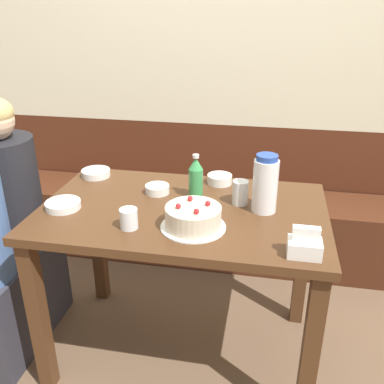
% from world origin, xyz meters
% --- Properties ---
extents(ground_plane, '(12.00, 12.00, 0.00)m').
position_xyz_m(ground_plane, '(0.00, 0.00, 0.00)').
color(ground_plane, brown).
extents(back_wall, '(4.80, 0.04, 2.50)m').
position_xyz_m(back_wall, '(0.00, 1.05, 1.25)').
color(back_wall, '#4C2314').
rests_on(back_wall, ground_plane).
extents(bench_seat, '(2.50, 0.38, 0.43)m').
position_xyz_m(bench_seat, '(0.00, 0.83, 0.21)').
color(bench_seat, '#472314').
rests_on(bench_seat, ground_plane).
extents(dining_table, '(1.15, 0.72, 0.74)m').
position_xyz_m(dining_table, '(0.00, 0.00, 0.63)').
color(dining_table, '#4C2D19').
rests_on(dining_table, ground_plane).
extents(birthday_cake, '(0.24, 0.24, 0.10)m').
position_xyz_m(birthday_cake, '(0.07, -0.16, 0.78)').
color(birthday_cake, white).
rests_on(birthday_cake, dining_table).
extents(water_pitcher, '(0.10, 0.10, 0.23)m').
position_xyz_m(water_pitcher, '(0.32, 0.04, 0.86)').
color(water_pitcher, white).
rests_on(water_pitcher, dining_table).
extents(soju_bottle, '(0.06, 0.06, 0.19)m').
position_xyz_m(soju_bottle, '(0.03, 0.11, 0.83)').
color(soju_bottle, '#388E4C').
rests_on(soju_bottle, dining_table).
extents(napkin_holder, '(0.11, 0.08, 0.11)m').
position_xyz_m(napkin_holder, '(0.46, -0.27, 0.78)').
color(napkin_holder, white).
rests_on(napkin_holder, dining_table).
extents(bowl_soup_white, '(0.10, 0.10, 0.04)m').
position_xyz_m(bowl_soup_white, '(-0.14, 0.12, 0.76)').
color(bowl_soup_white, white).
rests_on(bowl_soup_white, dining_table).
extents(bowl_rice_small, '(0.14, 0.14, 0.03)m').
position_xyz_m(bowl_rice_small, '(-0.47, -0.09, 0.76)').
color(bowl_rice_small, white).
rests_on(bowl_rice_small, dining_table).
extents(bowl_side_dish, '(0.13, 0.13, 0.03)m').
position_xyz_m(bowl_side_dish, '(-0.48, 0.26, 0.76)').
color(bowl_side_dish, white).
rests_on(bowl_side_dish, dining_table).
extents(bowl_sauce_shallow, '(0.11, 0.11, 0.04)m').
position_xyz_m(bowl_sauce_shallow, '(0.11, 0.28, 0.76)').
color(bowl_sauce_shallow, white).
rests_on(bowl_sauce_shallow, dining_table).
extents(glass_water_tall, '(0.06, 0.06, 0.10)m').
position_xyz_m(glass_water_tall, '(0.22, 0.08, 0.79)').
color(glass_water_tall, silver).
rests_on(glass_water_tall, dining_table).
extents(glass_tumbler_short, '(0.07, 0.07, 0.08)m').
position_xyz_m(glass_tumbler_short, '(-0.16, -0.20, 0.78)').
color(glass_tumbler_short, silver).
rests_on(glass_tumbler_short, dining_table).
extents(person_teal_shirt, '(0.34, 0.30, 1.14)m').
position_xyz_m(person_teal_shirt, '(-0.84, 0.07, 0.53)').
color(person_teal_shirt, '#33333D').
rests_on(person_teal_shirt, ground_plane).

